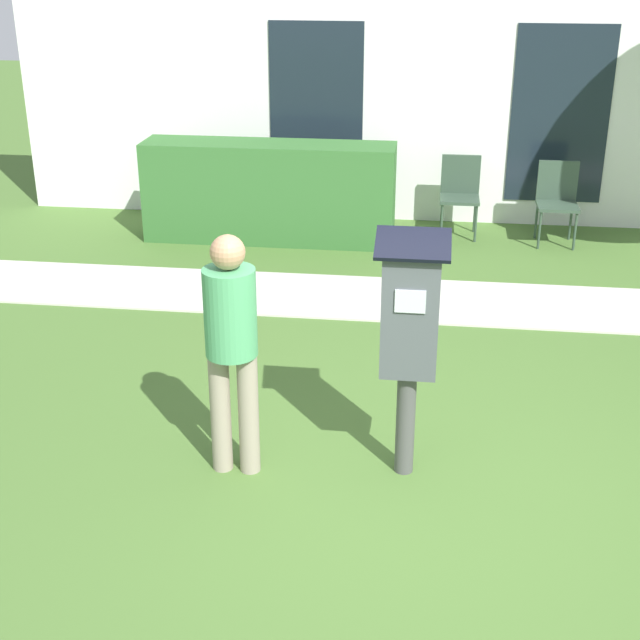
# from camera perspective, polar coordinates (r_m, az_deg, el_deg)

# --- Properties ---
(ground_plane) EXTENTS (40.00, 40.00, 0.00)m
(ground_plane) POSITION_cam_1_polar(r_m,az_deg,el_deg) (5.50, 6.12, -11.91)
(ground_plane) COLOR #476B2D
(sidewalk) EXTENTS (12.00, 1.10, 0.02)m
(sidewalk) POSITION_cam_1_polar(r_m,az_deg,el_deg) (8.46, 6.82, 1.24)
(sidewalk) COLOR beige
(sidewalk) RESTS_ON ground
(building_facade) EXTENTS (10.00, 0.26, 3.20)m
(building_facade) POSITION_cam_1_polar(r_m,az_deg,el_deg) (10.73, 7.53, 14.70)
(building_facade) COLOR white
(building_facade) RESTS_ON ground
(parking_meter) EXTENTS (0.44, 0.31, 1.59)m
(parking_meter) POSITION_cam_1_polar(r_m,az_deg,el_deg) (5.37, 5.76, -0.36)
(parking_meter) COLOR #4C4C4C
(parking_meter) RESTS_ON ground
(person_standing) EXTENTS (0.32, 0.32, 1.58)m
(person_standing) POSITION_cam_1_polar(r_m,az_deg,el_deg) (5.42, -5.70, -1.13)
(person_standing) COLOR gray
(person_standing) RESTS_ON ground
(outdoor_chair_left) EXTENTS (0.44, 0.44, 0.90)m
(outdoor_chair_left) POSITION_cam_1_polar(r_m,az_deg,el_deg) (10.13, 2.88, 8.18)
(outdoor_chair_left) COLOR #334738
(outdoor_chair_left) RESTS_ON ground
(outdoor_chair_middle) EXTENTS (0.44, 0.44, 0.90)m
(outdoor_chair_middle) POSITION_cam_1_polar(r_m,az_deg,el_deg) (10.36, 8.95, 8.27)
(outdoor_chair_middle) COLOR #334738
(outdoor_chair_middle) RESTS_ON ground
(outdoor_chair_right) EXTENTS (0.44, 0.44, 0.90)m
(outdoor_chair_right) POSITION_cam_1_polar(r_m,az_deg,el_deg) (10.30, 14.95, 7.68)
(outdoor_chair_right) COLOR #334738
(outdoor_chair_right) RESTS_ON ground
(hedge_row) EXTENTS (2.79, 0.60, 1.10)m
(hedge_row) POSITION_cam_1_polar(r_m,az_deg,el_deg) (10.05, -3.26, 8.17)
(hedge_row) COLOR #33662D
(hedge_row) RESTS_ON ground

